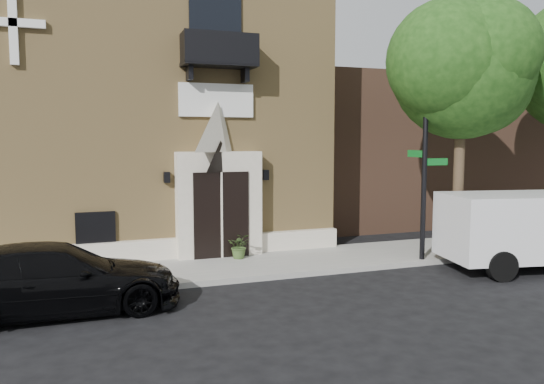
# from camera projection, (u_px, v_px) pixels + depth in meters

# --- Properties ---
(ground) EXTENTS (120.00, 120.00, 0.00)m
(ground) POSITION_uv_depth(u_px,v_px,m) (281.00, 279.00, 14.12)
(ground) COLOR black
(ground) RESTS_ON ground
(sidewalk) EXTENTS (42.00, 3.00, 0.15)m
(sidewalk) POSITION_uv_depth(u_px,v_px,m) (295.00, 262.00, 15.85)
(sidewalk) COLOR gray
(sidewalk) RESTS_ON ground
(church) EXTENTS (12.20, 11.01, 9.30)m
(church) POSITION_uv_depth(u_px,v_px,m) (134.00, 115.00, 20.11)
(church) COLOR tan
(church) RESTS_ON ground
(neighbour_building) EXTENTS (18.00, 8.00, 6.40)m
(neighbour_building) POSITION_uv_depth(u_px,v_px,m) (444.00, 150.00, 26.25)
(neighbour_building) COLOR brown
(neighbour_building) RESTS_ON ground
(street_tree_left) EXTENTS (4.97, 4.38, 7.77)m
(street_tree_left) POSITION_uv_depth(u_px,v_px,m) (465.00, 68.00, 15.87)
(street_tree_left) COLOR #38281C
(street_tree_left) RESTS_ON sidewalk
(black_sedan) EXTENTS (5.28, 2.26, 1.52)m
(black_sedan) POSITION_uv_depth(u_px,v_px,m) (56.00, 279.00, 11.31)
(black_sedan) COLOR black
(black_sedan) RESTS_ON ground
(cargo_van) EXTENTS (5.68, 3.12, 2.19)m
(cargo_van) POSITION_uv_depth(u_px,v_px,m) (544.00, 227.00, 15.10)
(cargo_van) COLOR silver
(cargo_van) RESTS_ON ground
(street_sign) EXTENTS (0.90, 0.90, 5.62)m
(street_sign) POSITION_uv_depth(u_px,v_px,m) (425.00, 165.00, 15.60)
(street_sign) COLOR black
(street_sign) RESTS_ON sidewalk
(fire_hydrant) EXTENTS (0.50, 0.40, 0.88)m
(fire_hydrant) POSITION_uv_depth(u_px,v_px,m) (456.00, 241.00, 16.39)
(fire_hydrant) COLOR #94270A
(fire_hydrant) RESTS_ON sidewalk
(dumpster) EXTENTS (1.89, 1.27, 1.15)m
(dumpster) POSITION_uv_depth(u_px,v_px,m) (531.00, 229.00, 17.73)
(dumpster) COLOR #0F371E
(dumpster) RESTS_ON sidewalk
(planter) EXTENTS (0.85, 0.79, 0.76)m
(planter) POSITION_uv_depth(u_px,v_px,m) (240.00, 246.00, 15.92)
(planter) COLOR #3E5928
(planter) RESTS_ON sidewalk
(pedestrian_near) EXTENTS (0.78, 0.74, 1.79)m
(pedestrian_near) POSITION_uv_depth(u_px,v_px,m) (498.00, 219.00, 17.77)
(pedestrian_near) COLOR black
(pedestrian_near) RESTS_ON sidewalk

